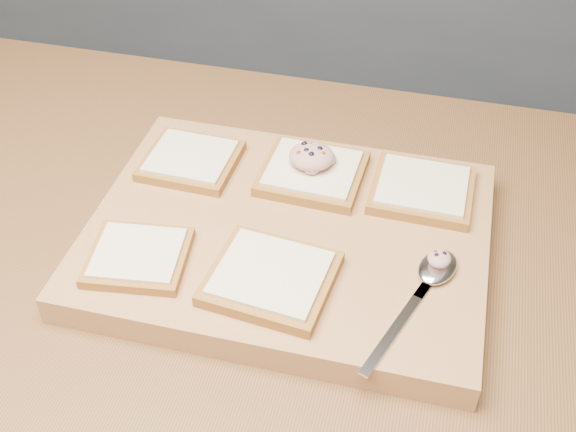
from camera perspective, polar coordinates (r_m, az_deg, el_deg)
name	(u,v)px	position (r m, az deg, el deg)	size (l,w,h in m)	color
back_counter	(420,32)	(2.29, 10.40, 14.13)	(3.60, 0.62, 0.94)	slate
cutting_board	(288,238)	(0.87, 0.00, -1.74)	(0.47, 0.36, 0.04)	tan
bread_far_left	(191,160)	(0.95, -7.68, 4.41)	(0.12, 0.11, 0.02)	#9D6528
bread_far_center	(312,173)	(0.92, 1.93, 3.45)	(0.13, 0.12, 0.02)	#9D6528
bread_far_right	(422,189)	(0.91, 10.55, 2.10)	(0.13, 0.12, 0.02)	#9D6528
bread_near_left	(138,256)	(0.83, -11.75, -3.14)	(0.12, 0.11, 0.02)	#9D6528
bread_near_center	(271,277)	(0.79, -1.36, -4.88)	(0.14, 0.13, 0.02)	#9D6528
tuna_salad_dollop	(311,156)	(0.91, 1.86, 4.75)	(0.06, 0.05, 0.03)	tan
spoon	(432,276)	(0.81, 11.29, -4.63)	(0.09, 0.20, 0.01)	silver
spoon_salad	(439,258)	(0.81, 11.86, -3.27)	(0.03, 0.03, 0.02)	tan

